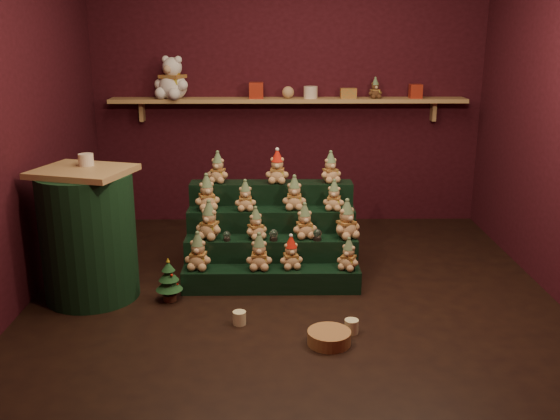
{
  "coord_description": "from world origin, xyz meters",
  "views": [
    {
      "loc": [
        -0.15,
        -4.5,
        1.98
      ],
      "look_at": [
        -0.1,
        0.25,
        0.61
      ],
      "focal_mm": 40.0,
      "sensor_mm": 36.0,
      "label": 1
    }
  ],
  "objects_px": {
    "white_bear": "(172,72)",
    "brown_bear": "(375,88)",
    "snow_globe_b": "(274,235)",
    "riser_tier_front": "(271,279)",
    "snow_globe_a": "(227,236)",
    "mug_right": "(351,326)",
    "wicker_basket": "(329,337)",
    "mini_christmas_tree": "(169,280)",
    "snow_globe_c": "(317,235)",
    "mug_left": "(239,318)",
    "side_table": "(89,235)"
  },
  "relations": [
    {
      "from": "riser_tier_front",
      "to": "snow_globe_a",
      "type": "xyz_separation_m",
      "value": [
        -0.36,
        0.16,
        0.31
      ]
    },
    {
      "from": "mini_christmas_tree",
      "to": "mug_left",
      "type": "distance_m",
      "value": 0.69
    },
    {
      "from": "riser_tier_front",
      "to": "mug_left",
      "type": "bearing_deg",
      "value": -110.41
    },
    {
      "from": "snow_globe_c",
      "to": "wicker_basket",
      "type": "height_order",
      "value": "snow_globe_c"
    },
    {
      "from": "mini_christmas_tree",
      "to": "mug_right",
      "type": "distance_m",
      "value": 1.43
    },
    {
      "from": "riser_tier_front",
      "to": "mug_right",
      "type": "xyz_separation_m",
      "value": [
        0.55,
        -0.73,
        -0.04
      ]
    },
    {
      "from": "mini_christmas_tree",
      "to": "snow_globe_c",
      "type": "bearing_deg",
      "value": 17.17
    },
    {
      "from": "riser_tier_front",
      "to": "snow_globe_c",
      "type": "xyz_separation_m",
      "value": [
        0.37,
        0.16,
        0.32
      ]
    },
    {
      "from": "snow_globe_b",
      "to": "mini_christmas_tree",
      "type": "height_order",
      "value": "snow_globe_b"
    },
    {
      "from": "riser_tier_front",
      "to": "mug_right",
      "type": "bearing_deg",
      "value": -53.26
    },
    {
      "from": "snow_globe_c",
      "to": "mini_christmas_tree",
      "type": "bearing_deg",
      "value": -162.83
    },
    {
      "from": "snow_globe_a",
      "to": "mug_right",
      "type": "relative_size",
      "value": 0.83
    },
    {
      "from": "mug_left",
      "to": "brown_bear",
      "type": "bearing_deg",
      "value": 61.82
    },
    {
      "from": "mini_christmas_tree",
      "to": "mug_left",
      "type": "height_order",
      "value": "mini_christmas_tree"
    },
    {
      "from": "snow_globe_a",
      "to": "brown_bear",
      "type": "height_order",
      "value": "brown_bear"
    },
    {
      "from": "snow_globe_c",
      "to": "wicker_basket",
      "type": "relative_size",
      "value": 0.34
    },
    {
      "from": "side_table",
      "to": "wicker_basket",
      "type": "xyz_separation_m",
      "value": [
        1.76,
        -0.78,
        -0.45
      ]
    },
    {
      "from": "riser_tier_front",
      "to": "mug_right",
      "type": "relative_size",
      "value": 14.58
    },
    {
      "from": "white_bear",
      "to": "brown_bear",
      "type": "bearing_deg",
      "value": 24.29
    },
    {
      "from": "snow_globe_b",
      "to": "mug_left",
      "type": "distance_m",
      "value": 0.87
    },
    {
      "from": "white_bear",
      "to": "brown_bear",
      "type": "height_order",
      "value": "white_bear"
    },
    {
      "from": "brown_bear",
      "to": "snow_globe_a",
      "type": "bearing_deg",
      "value": -145.13
    },
    {
      "from": "snow_globe_c",
      "to": "mini_christmas_tree",
      "type": "distance_m",
      "value": 1.22
    },
    {
      "from": "mug_right",
      "to": "white_bear",
      "type": "height_order",
      "value": "white_bear"
    },
    {
      "from": "wicker_basket",
      "to": "brown_bear",
      "type": "bearing_deg",
      "value": 76.01
    },
    {
      "from": "snow_globe_c",
      "to": "mug_left",
      "type": "relative_size",
      "value": 1.03
    },
    {
      "from": "brown_bear",
      "to": "riser_tier_front",
      "type": "bearing_deg",
      "value": -134.64
    },
    {
      "from": "snow_globe_c",
      "to": "brown_bear",
      "type": "height_order",
      "value": "brown_bear"
    },
    {
      "from": "snow_globe_b",
      "to": "brown_bear",
      "type": "distance_m",
      "value": 2.16
    },
    {
      "from": "side_table",
      "to": "mug_left",
      "type": "relative_size",
      "value": 10.76
    },
    {
      "from": "snow_globe_b",
      "to": "brown_bear",
      "type": "relative_size",
      "value": 0.46
    },
    {
      "from": "snow_globe_a",
      "to": "snow_globe_b",
      "type": "distance_m",
      "value": 0.37
    },
    {
      "from": "snow_globe_b",
      "to": "mug_left",
      "type": "bearing_deg",
      "value": -107.66
    },
    {
      "from": "snow_globe_b",
      "to": "white_bear",
      "type": "xyz_separation_m",
      "value": [
        -1.0,
        1.61,
        1.18
      ]
    },
    {
      "from": "riser_tier_front",
      "to": "snow_globe_c",
      "type": "relative_size",
      "value": 14.54
    },
    {
      "from": "riser_tier_front",
      "to": "brown_bear",
      "type": "bearing_deg",
      "value": 59.43
    },
    {
      "from": "wicker_basket",
      "to": "white_bear",
      "type": "bearing_deg",
      "value": 117.27
    },
    {
      "from": "wicker_basket",
      "to": "mug_left",
      "type": "bearing_deg",
      "value": 154.27
    },
    {
      "from": "mug_right",
      "to": "snow_globe_a",
      "type": "bearing_deg",
      "value": 135.31
    },
    {
      "from": "riser_tier_front",
      "to": "mug_left",
      "type": "distance_m",
      "value": 0.63
    },
    {
      "from": "mini_christmas_tree",
      "to": "white_bear",
      "type": "xyz_separation_m",
      "value": [
        -0.21,
        1.96,
        1.42
      ]
    },
    {
      "from": "mug_right",
      "to": "white_bear",
      "type": "relative_size",
      "value": 0.18
    },
    {
      "from": "riser_tier_front",
      "to": "brown_bear",
      "type": "relative_size",
      "value": 6.96
    },
    {
      "from": "white_bear",
      "to": "brown_bear",
      "type": "distance_m",
      "value": 2.03
    },
    {
      "from": "mug_left",
      "to": "white_bear",
      "type": "relative_size",
      "value": 0.18
    },
    {
      "from": "snow_globe_c",
      "to": "brown_bear",
      "type": "xyz_separation_m",
      "value": [
        0.67,
        1.61,
        1.01
      ]
    },
    {
      "from": "side_table",
      "to": "brown_bear",
      "type": "relative_size",
      "value": 5.02
    },
    {
      "from": "wicker_basket",
      "to": "side_table",
      "type": "bearing_deg",
      "value": 155.98
    },
    {
      "from": "snow_globe_b",
      "to": "mini_christmas_tree",
      "type": "bearing_deg",
      "value": -155.98
    },
    {
      "from": "mug_right",
      "to": "wicker_basket",
      "type": "distance_m",
      "value": 0.22
    }
  ]
}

